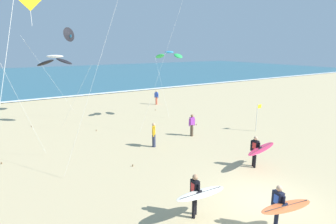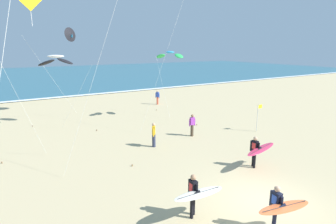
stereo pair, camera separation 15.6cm
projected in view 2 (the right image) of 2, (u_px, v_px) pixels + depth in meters
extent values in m
plane|color=tan|center=(264.00, 202.00, 11.23)|extent=(160.00, 160.00, 0.00)
cube|color=#2D6075|center=(45.00, 76.00, 60.30)|extent=(160.00, 60.00, 0.08)
cube|color=white|center=(80.00, 95.00, 35.71)|extent=(160.00, 0.92, 0.01)
cylinder|color=black|center=(255.00, 160.00, 14.34)|extent=(0.13, 0.13, 0.88)
cylinder|color=black|center=(253.00, 159.00, 14.54)|extent=(0.13, 0.13, 0.88)
cube|color=black|center=(255.00, 146.00, 14.27)|extent=(0.25, 0.37, 0.60)
cube|color=red|center=(254.00, 146.00, 14.20)|extent=(0.04, 0.20, 0.32)
sphere|color=tan|center=(255.00, 139.00, 14.17)|extent=(0.21, 0.21, 0.21)
cylinder|color=black|center=(259.00, 145.00, 14.08)|extent=(0.09, 0.09, 0.26)
cylinder|color=black|center=(260.00, 148.00, 14.00)|extent=(0.26, 0.12, 0.14)
cylinder|color=black|center=(251.00, 146.00, 14.45)|extent=(0.09, 0.09, 0.56)
ellipsoid|color=#D83359|center=(261.00, 149.00, 14.02)|extent=(2.33, 0.89, 0.22)
cube|color=#333333|center=(261.00, 148.00, 14.01)|extent=(1.98, 0.34, 0.14)
cube|color=#262628|center=(270.00, 146.00, 14.64)|extent=(0.12, 0.03, 0.14)
cylinder|color=black|center=(274.00, 221.00, 9.30)|extent=(0.13, 0.13, 0.88)
cylinder|color=black|center=(274.00, 217.00, 9.52)|extent=(0.13, 0.13, 0.88)
cube|color=black|center=(276.00, 200.00, 9.24)|extent=(0.24, 0.36, 0.60)
cube|color=blue|center=(274.00, 200.00, 9.18)|extent=(0.03, 0.20, 0.32)
sphere|color=tan|center=(277.00, 189.00, 9.14)|extent=(0.21, 0.21, 0.21)
cylinder|color=black|center=(282.00, 201.00, 9.01)|extent=(0.09, 0.09, 0.26)
cylinder|color=black|center=(282.00, 206.00, 8.94)|extent=(0.26, 0.11, 0.14)
cylinder|color=black|center=(271.00, 198.00, 9.45)|extent=(0.09, 0.09, 0.56)
ellipsoid|color=orange|center=(285.00, 207.00, 8.93)|extent=(2.22, 0.80, 0.19)
cube|color=#333333|center=(285.00, 206.00, 8.93)|extent=(1.90, 0.24, 0.11)
cube|color=#262628|center=(304.00, 203.00, 9.33)|extent=(0.12, 0.03, 0.14)
cylinder|color=black|center=(192.00, 208.00, 10.10)|extent=(0.13, 0.13, 0.88)
cylinder|color=black|center=(193.00, 204.00, 10.34)|extent=(0.13, 0.13, 0.88)
cube|color=black|center=(193.00, 188.00, 10.05)|extent=(0.20, 0.34, 0.60)
cube|color=red|center=(191.00, 188.00, 9.99)|extent=(0.01, 0.20, 0.32)
sphere|color=#A87A59|center=(193.00, 177.00, 9.95)|extent=(0.21, 0.21, 0.21)
cylinder|color=black|center=(197.00, 188.00, 9.83)|extent=(0.09, 0.09, 0.26)
cylinder|color=black|center=(197.00, 193.00, 9.76)|extent=(0.25, 0.08, 0.14)
cylinder|color=black|center=(189.00, 186.00, 10.25)|extent=(0.09, 0.09, 0.56)
ellipsoid|color=white|center=(199.00, 194.00, 9.76)|extent=(2.09, 0.59, 0.14)
cube|color=#333333|center=(199.00, 193.00, 9.75)|extent=(1.84, 0.04, 0.07)
cube|color=#262628|center=(218.00, 189.00, 10.22)|extent=(0.12, 0.01, 0.14)
cylinder|color=white|center=(32.00, 19.00, 14.44)|extent=(0.02, 0.02, 0.75)
cylinder|color=silver|center=(17.00, 95.00, 14.75)|extent=(2.29, 0.07, 7.21)
cylinder|color=brown|center=(2.00, 163.00, 14.98)|extent=(0.06, 0.06, 0.10)
ellipsoid|color=black|center=(65.00, 61.00, 21.39)|extent=(1.43, 1.44, 0.62)
ellipsoid|color=white|center=(56.00, 56.00, 20.25)|extent=(1.43, 1.45, 0.20)
ellipsoid|color=black|center=(46.00, 63.00, 19.30)|extent=(1.43, 1.44, 0.62)
cylinder|color=silver|center=(77.00, 97.00, 20.59)|extent=(2.10, 2.16, 4.96)
cylinder|color=brown|center=(97.00, 130.00, 20.82)|extent=(0.06, 0.06, 0.10)
cone|color=black|center=(71.00, 34.00, 24.38)|extent=(1.24, 0.93, 1.27)
cube|color=#2D99DB|center=(71.00, 36.00, 24.41)|extent=(0.26, 0.40, 0.24)
cylinder|color=silver|center=(53.00, 79.00, 23.17)|extent=(4.11, 2.52, 6.97)
cylinder|color=brown|center=(32.00, 126.00, 21.90)|extent=(0.06, 0.06, 0.10)
ellipsoid|color=green|center=(161.00, 56.00, 22.86)|extent=(0.83, 1.15, 0.52)
ellipsoid|color=#2D99DB|center=(170.00, 52.00, 23.10)|extent=(0.83, 1.14, 0.20)
ellipsoid|color=green|center=(179.00, 56.00, 23.49)|extent=(0.83, 1.15, 0.52)
cylinder|color=silver|center=(163.00, 86.00, 25.36)|extent=(0.55, 3.42, 5.29)
cylinder|color=brown|center=(156.00, 110.00, 27.53)|extent=(0.06, 0.06, 0.10)
cylinder|color=silver|center=(170.00, 41.00, 19.74)|extent=(4.87, 0.54, 13.11)
cylinder|color=brown|center=(197.00, 125.00, 22.30)|extent=(0.06, 0.06, 0.10)
cylinder|color=silver|center=(94.00, 78.00, 12.87)|extent=(3.42, 0.53, 9.45)
cylinder|color=brown|center=(132.00, 165.00, 14.63)|extent=(0.06, 0.06, 0.10)
cylinder|color=silver|center=(2.00, 60.00, 6.21)|extent=(2.85, 2.45, 11.67)
cylinder|color=#D8593F|center=(158.00, 101.00, 30.34)|extent=(0.22, 0.22, 0.84)
cube|color=#3351B7|center=(157.00, 95.00, 30.18)|extent=(0.32, 0.37, 0.54)
sphere|color=tan|center=(157.00, 91.00, 30.09)|extent=(0.20, 0.20, 0.20)
cylinder|color=#3351B7|center=(156.00, 95.00, 30.29)|extent=(0.08, 0.08, 0.50)
cylinder|color=#3351B7|center=(159.00, 96.00, 30.11)|extent=(0.08, 0.08, 0.50)
cylinder|color=#4C3D2D|center=(192.00, 130.00, 19.53)|extent=(0.22, 0.22, 0.84)
cube|color=purple|center=(192.00, 121.00, 19.37)|extent=(0.34, 0.22, 0.54)
sphere|color=brown|center=(192.00, 116.00, 19.28)|extent=(0.20, 0.20, 0.20)
cylinder|color=purple|center=(190.00, 123.00, 19.31)|extent=(0.08, 0.08, 0.50)
cylinder|color=purple|center=(195.00, 122.00, 19.48)|extent=(0.08, 0.08, 0.50)
cylinder|color=#2D334C|center=(154.00, 141.00, 17.40)|extent=(0.22, 0.22, 0.84)
cube|color=gold|center=(154.00, 130.00, 17.24)|extent=(0.33, 0.37, 0.54)
sphere|color=tan|center=(154.00, 124.00, 17.15)|extent=(0.20, 0.20, 0.20)
cylinder|color=gold|center=(153.00, 133.00, 17.06)|extent=(0.08, 0.08, 0.50)
cylinder|color=gold|center=(154.00, 131.00, 17.47)|extent=(0.08, 0.08, 0.50)
cylinder|color=silver|center=(257.00, 118.00, 20.47)|extent=(0.05, 0.05, 2.10)
cube|color=yellow|center=(260.00, 107.00, 20.38)|extent=(0.40, 0.02, 0.28)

